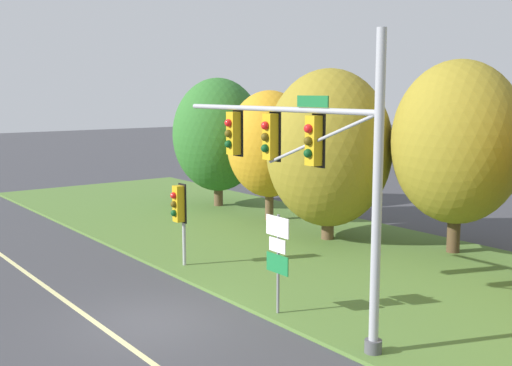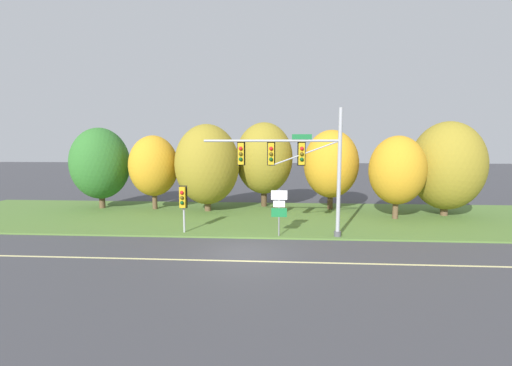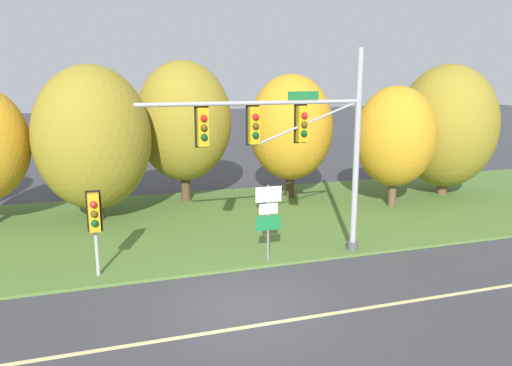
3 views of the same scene
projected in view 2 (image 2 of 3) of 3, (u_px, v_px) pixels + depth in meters
The scene contains 13 objects.
ground_plane at pixel (244, 253), 16.92m from camera, with size 160.00×160.00×0.00m, color #3D3D42.
lane_stripe at pixel (242, 261), 15.73m from camera, with size 36.00×0.16×0.01m, color beige.
grass_verge at pixel (255, 217), 25.09m from camera, with size 48.00×11.50×0.10m, color #517533.
traffic_signal_mast at pixel (297, 162), 19.22m from camera, with size 7.84×0.49×7.25m.
pedestrian_signal_near_kerb at pixel (183, 200), 20.07m from camera, with size 0.46×0.55×2.82m.
route_sign_post at pixel (279, 207), 19.47m from camera, with size 0.92×0.08×2.69m.
tree_nearest_road at pixel (100, 164), 27.85m from camera, with size 4.62×4.62×6.56m.
tree_left_of_mast at pixel (154, 166), 27.41m from camera, with size 3.89×3.89×5.94m.
tree_behind_signpost at pixel (207, 165), 26.61m from camera, with size 4.99×4.99×6.78m.
tree_mid_verge at pixel (264, 158), 28.51m from camera, with size 4.75×4.75×7.03m.
tree_tall_centre at pixel (331, 164), 27.37m from camera, with size 4.34×4.34×6.37m.
tree_right_far at pixel (397, 170), 23.83m from camera, with size 3.84×3.84×5.84m.
tree_furthest_back at pixel (447, 166), 24.88m from camera, with size 5.13×5.13×6.88m.
Camera 2 is at (1.64, -16.34, 5.37)m, focal length 24.00 mm.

